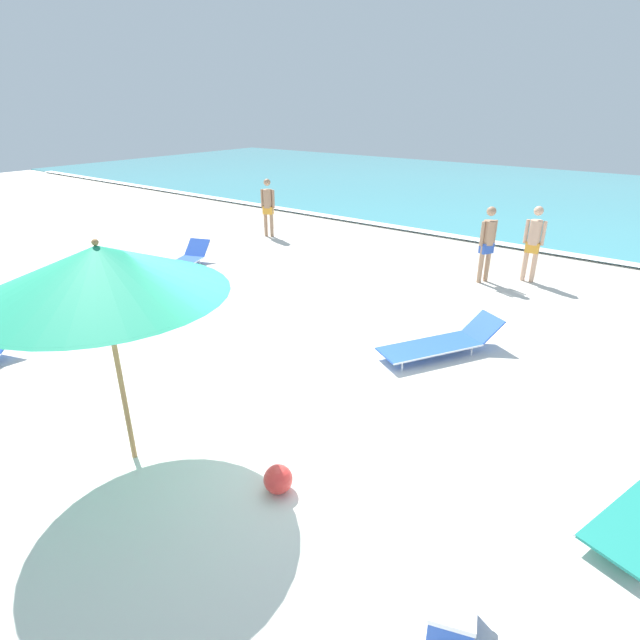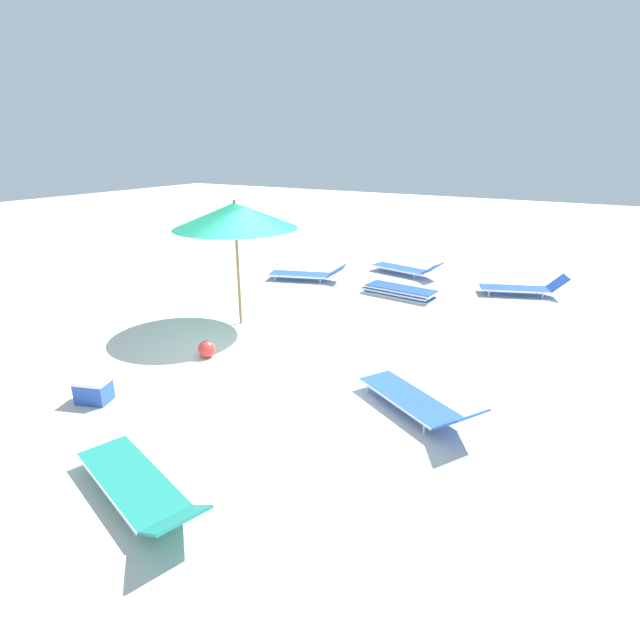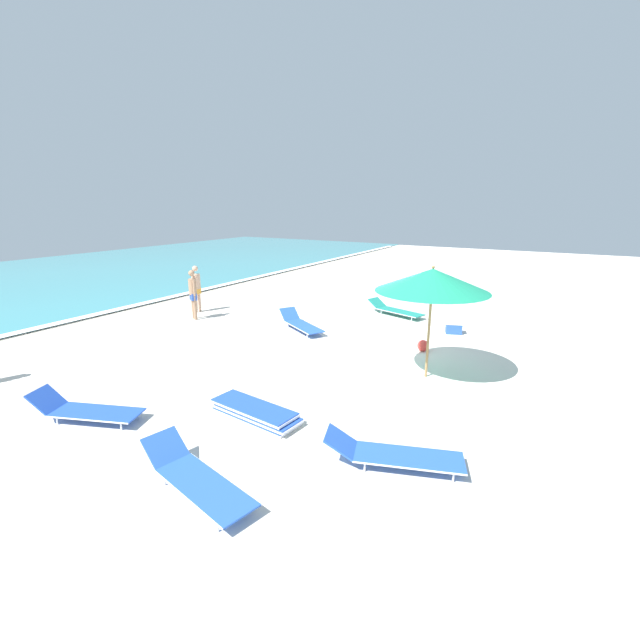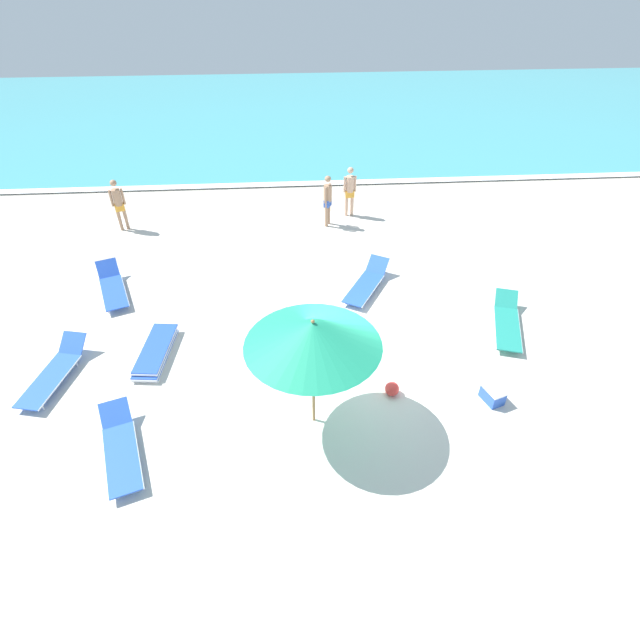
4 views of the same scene
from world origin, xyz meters
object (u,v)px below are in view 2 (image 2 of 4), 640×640
(lounger_stack, at_px, (399,292))
(sun_lounger_near_water_left, at_px, (523,287))
(sun_lounger_mid_beach_solo, at_px, (407,268))
(sun_lounger_beside_umbrella, at_px, (307,273))
(sun_lounger_under_umbrella, at_px, (139,486))
(beach_ball, at_px, (207,349))
(sun_lounger_near_water_right, at_px, (418,402))
(beach_umbrella, at_px, (235,216))
(cooler_box, at_px, (93,390))

(lounger_stack, bearing_deg, sun_lounger_near_water_left, 127.76)
(sun_lounger_mid_beach_solo, bearing_deg, sun_lounger_beside_umbrella, -35.39)
(lounger_stack, height_order, sun_lounger_under_umbrella, sun_lounger_under_umbrella)
(sun_lounger_near_water_left, height_order, beach_ball, sun_lounger_near_water_left)
(sun_lounger_near_water_right, bearing_deg, sun_lounger_mid_beach_solo, -127.97)
(lounger_stack, relative_size, sun_lounger_beside_umbrella, 0.88)
(sun_lounger_under_umbrella, distance_m, sun_lounger_beside_umbrella, 9.50)
(sun_lounger_beside_umbrella, xyz_separation_m, sun_lounger_near_water_right, (5.57, 5.31, 0.01))
(beach_umbrella, relative_size, cooler_box, 4.53)
(sun_lounger_near_water_left, bearing_deg, sun_lounger_mid_beach_solo, -118.63)
(sun_lounger_near_water_left, bearing_deg, sun_lounger_under_umbrella, -33.36)
(lounger_stack, distance_m, sun_lounger_mid_beach_solo, 2.23)
(sun_lounger_beside_umbrella, distance_m, sun_lounger_near_water_right, 7.70)
(beach_ball, bearing_deg, cooler_box, -8.94)
(sun_lounger_beside_umbrella, relative_size, cooler_box, 3.82)
(sun_lounger_beside_umbrella, bearing_deg, beach_umbrella, -9.58)
(lounger_stack, relative_size, cooler_box, 3.37)
(sun_lounger_under_umbrella, relative_size, sun_lounger_near_water_left, 1.07)
(sun_lounger_under_umbrella, relative_size, beach_ball, 7.25)
(lounger_stack, relative_size, beach_ball, 6.19)
(sun_lounger_beside_umbrella, relative_size, sun_lounger_near_water_right, 1.03)
(beach_umbrella, height_order, lounger_stack, beach_umbrella)
(beach_ball, height_order, cooler_box, cooler_box)
(beach_ball, bearing_deg, sun_lounger_near_water_right, 89.72)
(lounger_stack, height_order, sun_lounger_near_water_left, sun_lounger_near_water_left)
(lounger_stack, height_order, cooler_box, cooler_box)
(beach_umbrella, xyz_separation_m, sun_lounger_near_water_left, (-5.36, 4.99, -2.12))
(lounger_stack, relative_size, sun_lounger_under_umbrella, 0.85)
(sun_lounger_near_water_left, relative_size, cooler_box, 3.70)
(beach_umbrella, relative_size, sun_lounger_under_umbrella, 1.15)
(sun_lounger_under_umbrella, height_order, beach_ball, sun_lounger_under_umbrella)
(sun_lounger_near_water_right, xyz_separation_m, sun_lounger_mid_beach_solo, (-7.59, -3.07, -0.00))
(cooler_box, bearing_deg, beach_ball, 61.65)
(sun_lounger_beside_umbrella, bearing_deg, sun_lounger_near_water_left, 86.78)
(sun_lounger_under_umbrella, distance_m, sun_lounger_mid_beach_solo, 10.98)
(beach_umbrella, relative_size, sun_lounger_mid_beach_solo, 1.17)
(sun_lounger_mid_beach_solo, bearing_deg, lounger_stack, 28.92)
(sun_lounger_mid_beach_solo, bearing_deg, beach_umbrella, -2.97)
(sun_lounger_mid_beach_solo, bearing_deg, sun_lounger_near_water_right, 34.67)
(lounger_stack, distance_m, sun_lounger_under_umbrella, 8.79)
(sun_lounger_near_water_left, distance_m, cooler_box, 10.38)
(sun_lounger_mid_beach_solo, bearing_deg, cooler_box, 4.75)
(cooler_box, bearing_deg, sun_lounger_beside_umbrella, 77.25)
(beach_ball, relative_size, cooler_box, 0.54)
(sun_lounger_mid_beach_solo, distance_m, beach_ball, 7.63)
(sun_lounger_beside_umbrella, bearing_deg, cooler_box, -12.18)
(lounger_stack, height_order, sun_lounger_near_water_right, sun_lounger_near_water_right)
(sun_lounger_under_umbrella, xyz_separation_m, cooler_box, (-1.22, -2.41, -0.02))
(sun_lounger_mid_beach_solo, relative_size, cooler_box, 3.86)
(sun_lounger_under_umbrella, bearing_deg, cooler_box, -99.30)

